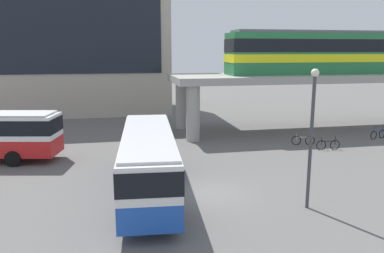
% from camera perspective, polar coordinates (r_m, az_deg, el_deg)
% --- Properties ---
extents(ground_plane, '(120.00, 120.00, 0.00)m').
position_cam_1_polar(ground_plane, '(29.41, -2.36, -2.96)').
color(ground_plane, '#605E5B').
extents(station_building, '(22.70, 12.07, 17.65)m').
position_cam_1_polar(station_building, '(48.37, -17.93, 12.64)').
color(station_building, '#B2A899').
rests_on(station_building, ground_plane).
extents(elevated_platform, '(29.98, 6.78, 5.06)m').
position_cam_1_polar(elevated_platform, '(38.07, 20.21, 6.30)').
color(elevated_platform, '#9E9B93').
rests_on(elevated_platform, ground_plane).
extents(train, '(23.73, 2.96, 3.84)m').
position_cam_1_polar(train, '(38.91, 22.69, 10.13)').
color(train, '#26723F').
rests_on(train, elevated_platform).
extents(bus_main, '(3.40, 11.21, 3.22)m').
position_cam_1_polar(bus_main, '(19.50, -6.50, -4.38)').
color(bus_main, '#1E4CB2').
rests_on(bus_main, ground_plane).
extents(bicycle_silver, '(1.75, 0.48, 1.04)m').
position_cam_1_polar(bicycle_silver, '(30.98, 16.11, -1.99)').
color(bicycle_silver, black).
rests_on(bicycle_silver, ground_plane).
extents(bicycle_blue, '(1.73, 0.58, 1.04)m').
position_cam_1_polar(bicycle_blue, '(35.41, 25.78, -1.05)').
color(bicycle_blue, black).
rests_on(bicycle_blue, ground_plane).
extents(bicycle_black, '(1.78, 0.27, 1.04)m').
position_cam_1_polar(bicycle_black, '(30.11, 19.47, -2.57)').
color(bicycle_black, black).
rests_on(bicycle_black, ground_plane).
extents(lamp_post, '(0.36, 0.36, 6.43)m').
position_cam_1_polar(lamp_post, '(18.06, 17.27, -0.23)').
color(lamp_post, '#3F3F44').
rests_on(lamp_post, ground_plane).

